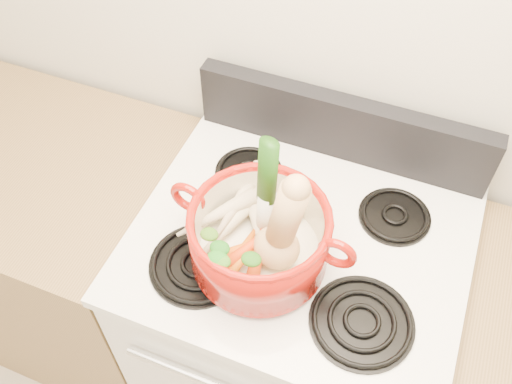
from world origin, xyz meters
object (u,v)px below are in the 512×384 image
at_px(leek, 267,191).
at_px(stove_body, 291,330).
at_px(dutch_oven, 259,238).
at_px(squash, 278,224).

bearing_deg(leek, stove_body, 55.94).
bearing_deg(stove_body, leek, -144.30).
relative_size(stove_body, dutch_oven, 3.04).
relative_size(dutch_oven, squash, 1.18).
xyz_separation_m(stove_body, squash, (-0.02, -0.11, 0.67)).
distance_m(stove_body, squash, 0.68).
xyz_separation_m(stove_body, dutch_oven, (-0.07, -0.10, 0.58)).
xyz_separation_m(squash, leek, (-0.05, 0.06, 0.02)).
relative_size(dutch_oven, leek, 1.02).
bearing_deg(leek, dutch_oven, -65.51).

